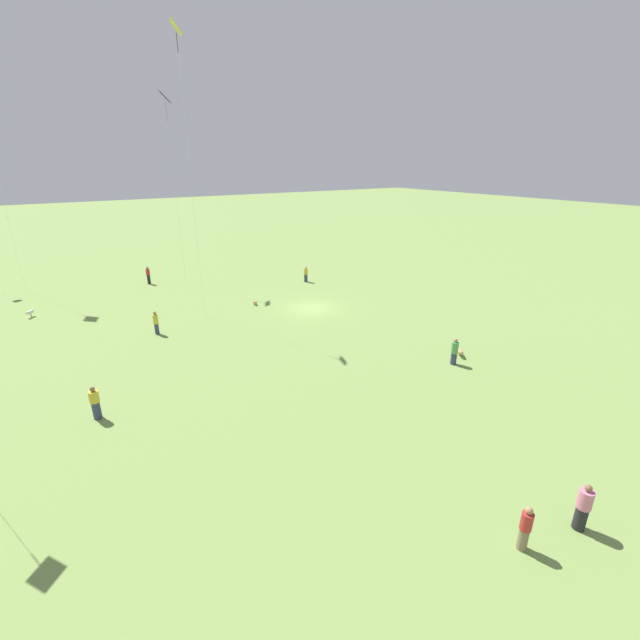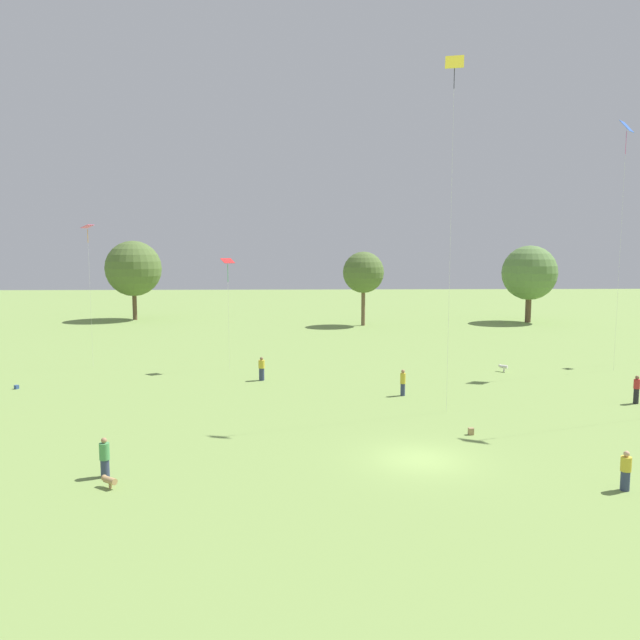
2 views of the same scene
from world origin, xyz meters
TOP-DOWN VIEW (x-y plane):
  - ground_plane at (0.00, 0.00)m, footprint 240.00×240.00m
  - tree_0 at (-27.99, 57.58)m, footprint 7.47×7.47m
  - tree_1 at (2.44, 50.25)m, footprint 5.16×5.16m
  - tree_2 at (24.47, 52.95)m, footprint 7.09×7.09m
  - person_0 at (-8.35, 17.56)m, footprint 0.60×0.60m
  - person_1 at (1.23, 12.46)m, footprint 0.40×0.40m
  - person_2 at (7.46, -3.94)m, footprint 0.56×0.56m
  - person_3 at (-13.81, -1.76)m, footprint 0.59×0.59m
  - person_5 at (15.46, 9.89)m, footprint 0.47×0.47m
  - kite_1 at (3.14, 8.28)m, footprint 1.16×0.87m
  - kite_2 at (-11.22, 22.03)m, footprint 1.22×1.20m
  - kite_5 at (-22.45, 23.20)m, footprint 1.01×1.03m
  - kite_6 at (19.44, 20.48)m, footprint 1.40×1.40m
  - dog_0 at (-13.28, -3.00)m, footprint 0.75×0.63m
  - dog_1 at (10.44, 20.20)m, footprint 0.68×0.60m
  - picnic_bag_0 at (3.35, 3.71)m, footprint 0.28×0.23m
  - picnic_bag_1 at (-25.11, 15.30)m, footprint 0.32×0.33m

SIDE VIEW (x-z plane):
  - ground_plane at x=0.00m, z-range 0.00..0.00m
  - picnic_bag_1 at x=-25.11m, z-range 0.00..0.27m
  - picnic_bag_0 at x=3.35m, z-range 0.00..0.36m
  - dog_0 at x=-13.28m, z-range 0.08..0.57m
  - dog_1 at x=10.44m, z-range 0.11..0.68m
  - person_2 at x=7.46m, z-range -0.02..1.61m
  - person_3 at x=-13.81m, z-range -0.02..1.70m
  - person_0 at x=-8.35m, z-range -0.02..1.72m
  - person_1 at x=1.23m, z-range 0.01..1.75m
  - person_5 at x=15.46m, z-range 0.00..1.78m
  - tree_2 at x=24.47m, z-range 1.45..11.50m
  - tree_1 at x=2.44m, z-range 2.02..11.29m
  - tree_0 at x=-27.99m, z-range 1.60..12.30m
  - kite_2 at x=-11.22m, z-range 3.93..12.80m
  - kite_5 at x=-22.45m, z-range 5.06..16.61m
  - kite_6 at x=19.44m, z-range 8.48..27.83m
  - kite_1 at x=3.14m, z-range 8.77..29.17m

